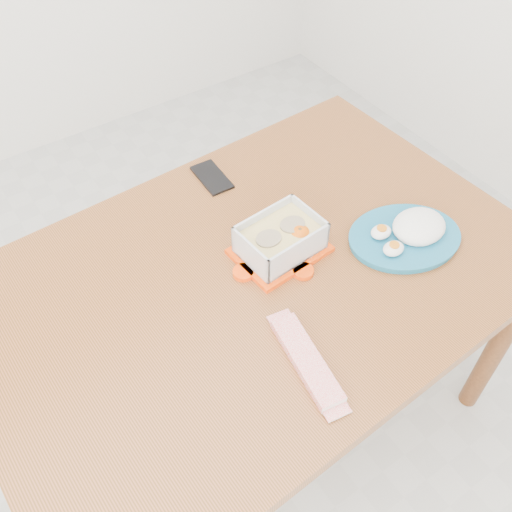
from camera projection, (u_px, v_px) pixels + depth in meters
ground at (200, 417)px, 1.93m from camera, size 3.50×3.50×0.00m
dining_table at (256, 294)px, 1.45m from camera, size 1.41×0.98×0.75m
food_container at (280, 239)px, 1.39m from camera, size 0.23×0.18×0.09m
orange_fruit at (299, 240)px, 1.40m from camera, size 0.08×0.08×0.08m
rice_plate at (410, 232)px, 1.44m from camera, size 0.36×0.36×0.08m
candy_bar at (307, 360)px, 1.21m from camera, size 0.09×0.24×0.02m
smartphone at (212, 177)px, 1.61m from camera, size 0.08×0.14×0.01m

